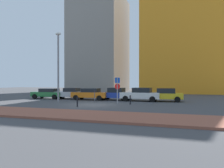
% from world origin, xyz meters
% --- Properties ---
extents(ground_plane, '(120.00, 120.00, 0.00)m').
position_xyz_m(ground_plane, '(0.00, 0.00, 0.00)').
color(ground_plane, '#424244').
extents(sidewalk_brick, '(40.00, 3.87, 0.14)m').
position_xyz_m(sidewalk_brick, '(0.00, -6.67, 0.07)').
color(sidewalk_brick, '#93513D').
rests_on(sidewalk_brick, ground).
extents(parked_car_green, '(4.34, 2.02, 1.36)m').
position_xyz_m(parked_car_green, '(-8.62, 5.36, 0.73)').
color(parked_car_green, '#237238').
rests_on(parked_car_green, ground).
extents(parked_car_silver, '(4.13, 2.21, 1.44)m').
position_xyz_m(parked_car_silver, '(-5.61, 5.73, 0.74)').
color(parked_car_silver, '#B7BABF').
rests_on(parked_car_silver, ground).
extents(parked_car_orange, '(4.50, 2.01, 1.43)m').
position_xyz_m(parked_car_orange, '(-2.55, 5.29, 0.75)').
color(parked_car_orange, orange).
rests_on(parked_car_orange, ground).
extents(parked_car_blue, '(4.10, 2.19, 1.51)m').
position_xyz_m(parked_car_blue, '(0.56, 5.84, 0.77)').
color(parked_car_blue, '#1E389E').
rests_on(parked_car_blue, ground).
extents(parked_car_white, '(4.58, 2.18, 1.55)m').
position_xyz_m(parked_car_white, '(3.72, 5.53, 0.79)').
color(parked_car_white, white).
rests_on(parked_car_white, ground).
extents(parked_car_yellow, '(4.09, 2.29, 1.50)m').
position_xyz_m(parked_car_yellow, '(6.42, 5.86, 0.78)').
color(parked_car_yellow, gold).
rests_on(parked_car_yellow, ground).
extents(parking_sign_post, '(0.60, 0.13, 2.69)m').
position_xyz_m(parking_sign_post, '(1.97, 1.89, 1.69)').
color(parking_sign_post, gray).
rests_on(parking_sign_post, ground).
extents(parking_meter, '(0.18, 0.14, 1.37)m').
position_xyz_m(parking_meter, '(-0.74, 2.36, 0.89)').
color(parking_meter, '#4C4C51').
rests_on(parking_meter, ground).
extents(street_lamp, '(0.70, 0.36, 7.74)m').
position_xyz_m(street_lamp, '(-4.90, 1.82, 4.50)').
color(street_lamp, gray).
rests_on(street_lamp, ground).
extents(traffic_bollard_near, '(0.13, 0.13, 0.93)m').
position_xyz_m(traffic_bollard_near, '(-0.67, -1.85, 0.46)').
color(traffic_bollard_near, black).
rests_on(traffic_bollard_near, ground).
extents(traffic_bollard_mid, '(0.13, 0.13, 0.90)m').
position_xyz_m(traffic_bollard_mid, '(3.42, 1.46, 0.45)').
color(traffic_bollard_mid, black).
rests_on(traffic_bollard_mid, ground).
extents(building_colorful_midrise, '(17.39, 14.14, 28.99)m').
position_xyz_m(building_colorful_midrise, '(9.03, 29.17, 14.50)').
color(building_colorful_midrise, orange).
rests_on(building_colorful_midrise, ground).
extents(building_under_construction, '(11.95, 14.45, 23.73)m').
position_xyz_m(building_under_construction, '(-11.57, 31.95, 11.87)').
color(building_under_construction, gray).
rests_on(building_under_construction, ground).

